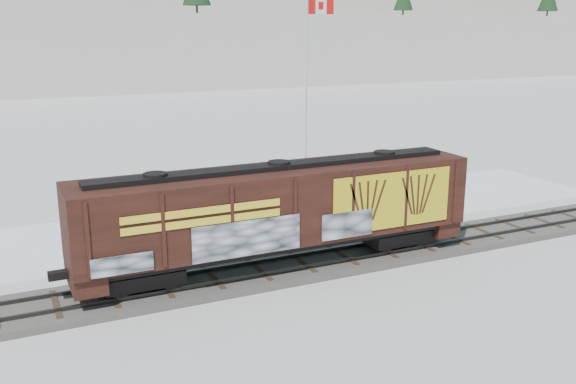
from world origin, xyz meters
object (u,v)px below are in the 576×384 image
car_silver (173,217)px  flagpole (308,119)px  hopper_railcar (279,209)px  car_white (286,201)px  car_dark (338,193)px

car_silver → flagpole: bearing=-87.7°
hopper_railcar → car_white: (3.77, 7.42, -1.98)m
car_white → car_dark: (3.51, 0.51, -0.01)m
flagpole → car_dark: flagpole is taller
flagpole → car_dark: 5.86m
car_white → hopper_railcar: bearing=132.8°
hopper_railcar → car_white: hopper_railcar is taller
hopper_railcar → car_white: 8.55m
car_white → car_dark: 3.55m
flagpole → car_dark: size_ratio=2.21×
car_silver → car_white: car_white is taller
car_dark → car_silver: bearing=109.2°
car_silver → car_dark: size_ratio=0.78×
car_silver → car_white: bearing=-114.6°
hopper_railcar → car_white: size_ratio=3.50×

